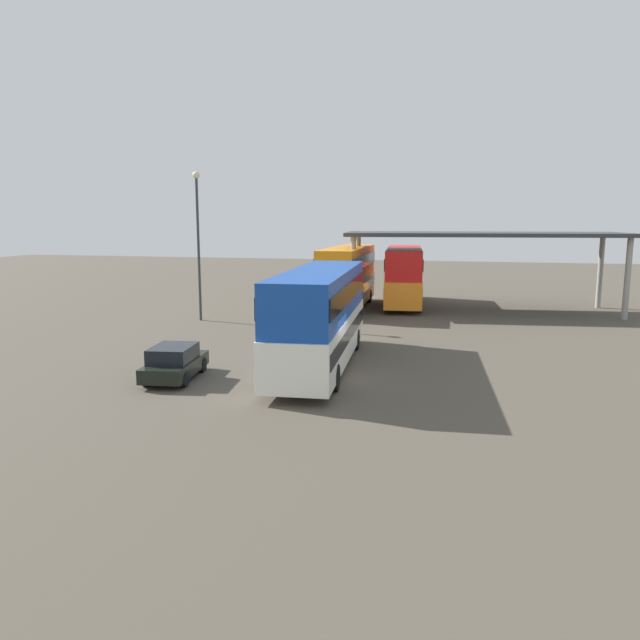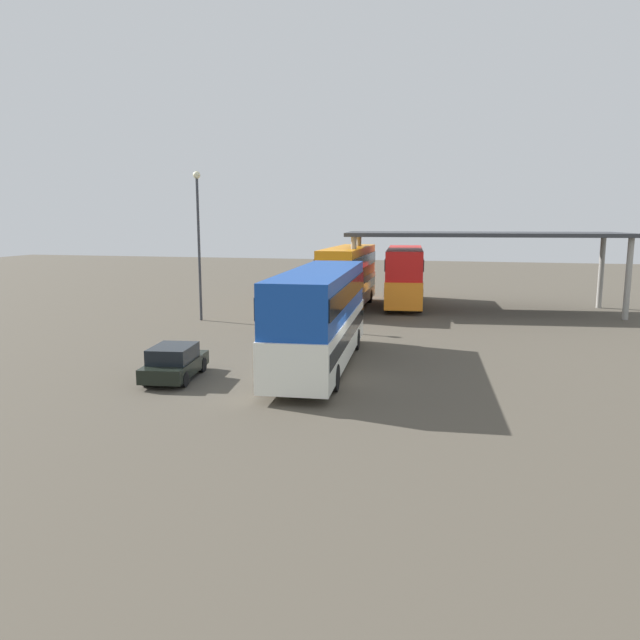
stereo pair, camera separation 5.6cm
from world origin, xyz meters
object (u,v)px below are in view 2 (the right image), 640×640
double_decker_main (320,314)px  parked_hatchback (174,362)px  double_decker_mid_row (404,274)px  lamppost_tall (198,230)px  double_decker_near_canopy (348,275)px

double_decker_main → parked_hatchback: 6.25m
double_decker_main → double_decker_mid_row: (1.57, 19.41, 0.01)m
double_decker_mid_row → lamppost_tall: 15.35m
parked_hatchback → double_decker_mid_row: double_decker_mid_row is taller
double_decker_near_canopy → lamppost_tall: 11.02m
double_decker_main → double_decker_mid_row: bearing=-8.6°
double_decker_main → parked_hatchback: size_ratio=3.03×
parked_hatchback → double_decker_mid_row: (6.60, 22.77, 1.60)m
double_decker_near_canopy → double_decker_mid_row: 4.48m
double_decker_main → parked_hatchback: double_decker_main is taller
double_decker_main → lamppost_tall: lamppost_tall is taller
double_decker_near_canopy → lamppost_tall: (-7.87, -7.01, 3.22)m
double_decker_near_canopy → double_decker_mid_row: bearing=-55.7°
double_decker_main → lamppost_tall: 14.37m
double_decker_mid_row → double_decker_near_canopy: bearing=120.0°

